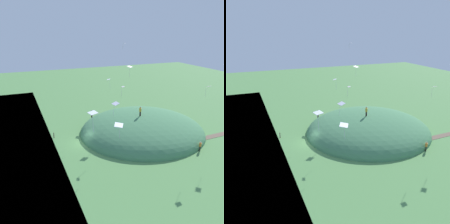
# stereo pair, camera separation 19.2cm
# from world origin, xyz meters

# --- Properties ---
(ground_plane) EXTENTS (160.00, 160.00, 0.00)m
(ground_plane) POSITION_xyz_m (0.00, 0.00, 0.00)
(ground_plane) COLOR #538949
(grass_hill) EXTENTS (23.95, 22.96, 7.20)m
(grass_hill) POSITION_xyz_m (11.90, 0.59, 0.00)
(grass_hill) COLOR #467E52
(grass_hill) RESTS_ON ground_plane
(dirt_path) EXTENTS (17.30, 1.89, 0.04)m
(dirt_path) POSITION_xyz_m (25.88, -6.38, 0.02)
(dirt_path) COLOR brown
(dirt_path) RESTS_ON ground_plane
(person_walking_path) EXTENTS (0.46, 0.46, 1.80)m
(person_walking_path) POSITION_xyz_m (10.95, -0.13, 4.71)
(person_walking_path) COLOR black
(person_walking_path) RESTS_ON grass_hill
(person_watching_kites) EXTENTS (0.51, 0.51, 1.64)m
(person_watching_kites) POSITION_xyz_m (16.84, -9.94, 1.03)
(person_watching_kites) COLOR #2D3023
(person_watching_kites) RESTS_ON ground_plane
(person_with_child) EXTENTS (0.66, 0.66, 1.66)m
(person_with_child) POSITION_xyz_m (4.33, 8.79, 2.11)
(person_with_child) COLOR #3E3624
(person_with_child) RESTS_ON grass_hill
(kite_1) EXTENTS (1.06, 1.21, 2.23)m
(kite_1) POSITION_xyz_m (8.82, 10.26, 8.56)
(kite_1) COLOR white
(kite_2) EXTENTS (0.91, 1.24, 2.10)m
(kite_2) POSITION_xyz_m (3.22, -6.42, 8.65)
(kite_2) COLOR white
(kite_3) EXTENTS (1.26, 1.40, 1.45)m
(kite_3) POSITION_xyz_m (-1.19, -17.50, 10.22)
(kite_3) COLOR white
(kite_4) EXTENTS (1.25, 1.10, 2.25)m
(kite_4) POSITION_xyz_m (-2.55, -13.61, 10.32)
(kite_4) COLOR white
(kite_5) EXTENTS (0.81, 0.60, 1.79)m
(kite_5) POSITION_xyz_m (17.07, -9.78, 10.63)
(kite_5) COLOR white
(kite_6) EXTENTS (0.55, 0.67, 1.16)m
(kite_6) POSITION_xyz_m (11.91, 9.26, 16.06)
(kite_6) COLOR silver
(kite_7) EXTENTS (0.68, 0.76, 1.76)m
(kite_7) POSITION_xyz_m (6.67, -1.47, 9.67)
(kite_7) COLOR silver
(kite_8) EXTENTS (1.39, 1.36, 2.23)m
(kite_8) POSITION_xyz_m (11.21, 5.14, 11.88)
(kite_8) COLOR white
(mooring_post) EXTENTS (0.14, 0.14, 1.00)m
(mooring_post) POSITION_xyz_m (-4.45, 4.23, 0.50)
(mooring_post) COLOR #523832
(mooring_post) RESTS_ON ground_plane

